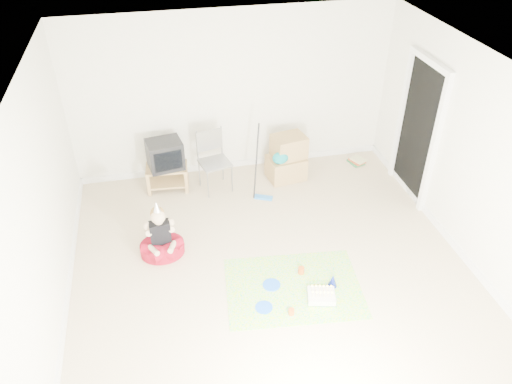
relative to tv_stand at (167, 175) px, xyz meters
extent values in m
plane|color=beige|center=(1.14, -2.07, -0.24)|extent=(5.00, 5.00, 0.00)
cube|color=black|center=(3.62, -0.87, 0.79)|extent=(0.02, 0.90, 2.05)
cube|color=#A37E49|center=(0.00, 0.00, 0.14)|extent=(0.66, 0.45, 0.03)
cube|color=#A37E49|center=(0.00, 0.00, -0.12)|extent=(0.66, 0.45, 0.03)
cube|color=#A37E49|center=(-0.30, -0.14, -0.04)|extent=(0.05, 0.05, 0.39)
cube|color=#A37E49|center=(0.27, -0.19, -0.04)|extent=(0.05, 0.05, 0.39)
cube|color=#A37E49|center=(-0.27, 0.19, -0.04)|extent=(0.05, 0.05, 0.39)
cube|color=#A37E49|center=(0.30, 0.14, -0.04)|extent=(0.05, 0.05, 0.39)
cube|color=black|center=(0.00, 0.00, 0.37)|extent=(0.57, 0.50, 0.44)
cube|color=gray|center=(0.73, -0.17, 0.23)|extent=(0.52, 0.50, 0.03)
cylinder|color=gray|center=(0.54, -0.21, 0.24)|extent=(0.02, 0.02, 0.96)
cylinder|color=gray|center=(0.92, -0.13, 0.24)|extent=(0.02, 0.02, 0.96)
cube|color=tan|center=(1.88, -0.10, -0.05)|extent=(0.63, 0.52, 0.38)
cube|color=tan|center=(1.92, -0.07, 0.31)|extent=(0.57, 0.49, 0.35)
ellipsoid|color=#0B7B83|center=(1.74, -0.26, 0.24)|extent=(0.25, 0.18, 0.20)
cube|color=#2A7BD3|center=(1.39, -0.60, -0.22)|extent=(0.30, 0.21, 0.03)
cylinder|color=black|center=(1.39, -0.60, 0.34)|extent=(0.18, 0.35, 1.10)
cube|color=#25703D|center=(3.18, 0.08, -0.22)|extent=(0.26, 0.30, 0.03)
cube|color=#BE4C28|center=(3.18, 0.08, -0.20)|extent=(0.26, 0.30, 0.03)
cube|color=beige|center=(3.18, 0.08, -0.17)|extent=(0.26, 0.29, 0.03)
cylinder|color=maroon|center=(-0.19, -1.52, -0.16)|extent=(0.61, 0.61, 0.16)
cube|color=black|center=(-0.19, -1.52, 0.09)|extent=(0.27, 0.16, 0.35)
sphere|color=#CCAD88|center=(-0.19, -1.52, 0.36)|extent=(0.19, 0.19, 0.18)
cone|color=white|center=(-0.19, -1.52, 0.52)|extent=(0.10, 0.10, 0.14)
cube|color=#DD2E8F|center=(1.32, -2.51, -0.24)|extent=(1.75, 1.35, 0.01)
cube|color=silver|center=(1.59, -2.76, -0.19)|extent=(0.37, 0.33, 0.09)
cube|color=#3BA758|center=(1.59, -2.76, -0.23)|extent=(0.37, 0.33, 0.01)
cylinder|color=beige|center=(1.47, -2.78, -0.11)|extent=(0.01, 0.01, 0.06)
cylinder|color=beige|center=(1.51, -2.79, -0.11)|extent=(0.01, 0.01, 0.06)
cylinder|color=beige|center=(1.56, -2.80, -0.11)|extent=(0.01, 0.01, 0.06)
cylinder|color=beige|center=(1.60, -2.81, -0.11)|extent=(0.01, 0.01, 0.06)
cylinder|color=beige|center=(1.65, -2.82, -0.11)|extent=(0.01, 0.01, 0.06)
cylinder|color=beige|center=(1.69, -2.83, -0.11)|extent=(0.01, 0.01, 0.06)
cylinder|color=beige|center=(1.50, -2.68, -0.11)|extent=(0.01, 0.01, 0.06)
cylinder|color=beige|center=(1.54, -2.69, -0.11)|extent=(0.01, 0.01, 0.06)
cylinder|color=beige|center=(1.58, -2.70, -0.11)|extent=(0.01, 0.01, 0.06)
cylinder|color=beige|center=(1.63, -2.71, -0.11)|extent=(0.01, 0.01, 0.06)
cylinder|color=beige|center=(1.67, -2.72, -0.11)|extent=(0.01, 0.01, 0.06)
cylinder|color=beige|center=(1.71, -2.73, -0.11)|extent=(0.01, 0.01, 0.06)
cylinder|color=blue|center=(1.07, -2.41, -0.23)|extent=(0.25, 0.25, 0.01)
cylinder|color=blue|center=(0.90, -2.75, -0.23)|extent=(0.24, 0.24, 0.01)
cylinder|color=#CB5316|center=(1.48, -2.29, -0.19)|extent=(0.09, 0.09, 0.09)
cylinder|color=#CB5316|center=(1.18, -2.91, -0.19)|extent=(0.08, 0.08, 0.08)
cone|color=#16269E|center=(1.79, -2.58, -0.15)|extent=(0.15, 0.15, 0.17)
camera|label=1|loc=(-0.06, -6.64, 4.20)|focal=35.00mm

